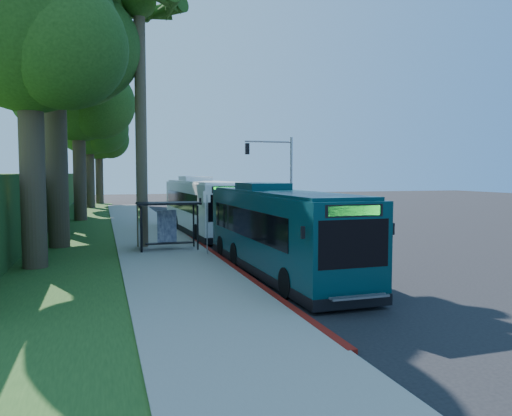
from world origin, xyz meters
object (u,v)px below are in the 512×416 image
object	(u,v)px
bus_shelter	(163,217)
white_bus	(202,205)
pickup	(257,214)
teal_bus	(278,230)

from	to	relation	value
bus_shelter	white_bus	size ratio (longest dim) A/B	0.25
bus_shelter	pickup	bearing A→B (deg)	53.21
white_bus	pickup	xyz separation A→B (m)	(5.30, 4.39, -1.06)
teal_bus	bus_shelter	bearing A→B (deg)	117.48
bus_shelter	teal_bus	bearing A→B (deg)	-61.50
teal_bus	white_bus	bearing A→B (deg)	90.29
teal_bus	pickup	bearing A→B (deg)	74.06
bus_shelter	pickup	size ratio (longest dim) A/B	0.55
bus_shelter	teal_bus	world-z (taller)	teal_bus
pickup	teal_bus	bearing A→B (deg)	-98.61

